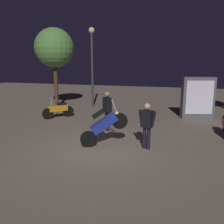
{
  "coord_description": "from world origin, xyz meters",
  "views": [
    {
      "loc": [
        2.53,
        -7.39,
        2.94
      ],
      "look_at": [
        0.05,
        1.33,
        1.0
      ],
      "focal_mm": 39.24,
      "sensor_mm": 36.0,
      "label": 1
    }
  ],
  "objects_px": {
    "motorcycle_orange_parked_left": "(58,109)",
    "kiosk_billboard": "(198,98)",
    "motorcycle_blue_foreground": "(104,125)",
    "streetlamp_near": "(92,57)",
    "person_bystander_far": "(107,108)",
    "person_rider_beside": "(147,122)"
  },
  "relations": [
    {
      "from": "person_rider_beside",
      "to": "person_bystander_far",
      "type": "bearing_deg",
      "value": 70.14
    },
    {
      "from": "motorcycle_blue_foreground",
      "to": "motorcycle_orange_parked_left",
      "type": "xyz_separation_m",
      "value": [
        -3.55,
        3.39,
        -0.31
      ]
    },
    {
      "from": "streetlamp_near",
      "to": "motorcycle_blue_foreground",
      "type": "bearing_deg",
      "value": -66.63
    },
    {
      "from": "motorcycle_blue_foreground",
      "to": "person_bystander_far",
      "type": "distance_m",
      "value": 1.88
    },
    {
      "from": "kiosk_billboard",
      "to": "streetlamp_near",
      "type": "bearing_deg",
      "value": -27.41
    },
    {
      "from": "motorcycle_orange_parked_left",
      "to": "streetlamp_near",
      "type": "relative_size",
      "value": 0.27
    },
    {
      "from": "motorcycle_blue_foreground",
      "to": "motorcycle_orange_parked_left",
      "type": "bearing_deg",
      "value": 108.55
    },
    {
      "from": "person_rider_beside",
      "to": "person_bystander_far",
      "type": "distance_m",
      "value": 2.53
    },
    {
      "from": "person_rider_beside",
      "to": "motorcycle_orange_parked_left",
      "type": "bearing_deg",
      "value": 78.85
    },
    {
      "from": "motorcycle_orange_parked_left",
      "to": "kiosk_billboard",
      "type": "bearing_deg",
      "value": 148.07
    },
    {
      "from": "motorcycle_orange_parked_left",
      "to": "person_rider_beside",
      "type": "bearing_deg",
      "value": 99.54
    },
    {
      "from": "streetlamp_near",
      "to": "person_bystander_far",
      "type": "bearing_deg",
      "value": -63.22
    },
    {
      "from": "person_rider_beside",
      "to": "kiosk_billboard",
      "type": "distance_m",
      "value": 5.49
    },
    {
      "from": "motorcycle_blue_foreground",
      "to": "motorcycle_orange_parked_left",
      "type": "height_order",
      "value": "motorcycle_blue_foreground"
    },
    {
      "from": "motorcycle_orange_parked_left",
      "to": "kiosk_billboard",
      "type": "distance_m",
      "value": 7.15
    },
    {
      "from": "motorcycle_blue_foreground",
      "to": "kiosk_billboard",
      "type": "relative_size",
      "value": 0.78
    },
    {
      "from": "motorcycle_orange_parked_left",
      "to": "person_bystander_far",
      "type": "distance_m",
      "value": 3.54
    },
    {
      "from": "motorcycle_blue_foreground",
      "to": "person_rider_beside",
      "type": "xyz_separation_m",
      "value": [
        1.46,
        0.12,
        0.17
      ]
    },
    {
      "from": "kiosk_billboard",
      "to": "motorcycle_blue_foreground",
      "type": "bearing_deg",
      "value": 42.82
    },
    {
      "from": "person_bystander_far",
      "to": "streetlamp_near",
      "type": "distance_m",
      "value": 5.8
    },
    {
      "from": "motorcycle_orange_parked_left",
      "to": "person_rider_beside",
      "type": "relative_size",
      "value": 0.83
    },
    {
      "from": "person_rider_beside",
      "to": "kiosk_billboard",
      "type": "relative_size",
      "value": 0.74
    }
  ]
}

